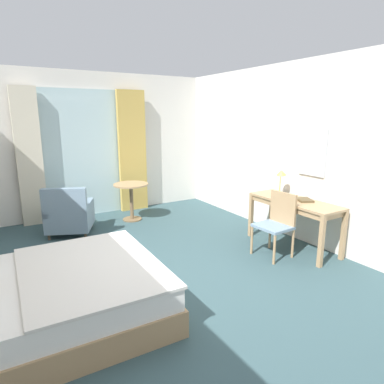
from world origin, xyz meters
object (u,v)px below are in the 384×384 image
at_px(writing_desk, 294,206).
at_px(bed, 51,298).
at_px(round_cafe_table, 131,193).
at_px(closed_book, 304,200).
at_px(armchair_by_window, 69,215).
at_px(desk_chair, 277,220).
at_px(desk_lamp, 281,177).

bearing_deg(writing_desk, bed, -177.32).
bearing_deg(round_cafe_table, closed_book, -57.75).
bearing_deg(armchair_by_window, round_cafe_table, 10.20).
xyz_separation_m(bed, closed_book, (3.64, 0.05, 0.50)).
bearing_deg(round_cafe_table, bed, -124.54).
relative_size(desk_chair, desk_lamp, 2.27).
bearing_deg(closed_book, round_cafe_table, 146.63).
bearing_deg(round_cafe_table, desk_chair, -65.85).
bearing_deg(armchair_by_window, bed, -105.19).
bearing_deg(bed, round_cafe_table, 55.46).
bearing_deg(writing_desk, closed_book, -57.48).
height_order(writing_desk, closed_book, closed_book).
relative_size(writing_desk, closed_book, 5.84).
height_order(bed, desk_lamp, desk_lamp).
bearing_deg(desk_chair, armchair_by_window, 134.41).
bearing_deg(armchair_by_window, closed_book, -40.50).
height_order(armchair_by_window, round_cafe_table, armchair_by_window).
distance_m(bed, desk_chair, 3.14).
relative_size(armchair_by_window, round_cafe_table, 1.32).
xyz_separation_m(bed, writing_desk, (3.57, 0.17, 0.39)).
bearing_deg(desk_chair, desk_lamp, 42.28).
bearing_deg(closed_book, bed, -154.84).
height_order(writing_desk, armchair_by_window, armchair_by_window).
distance_m(bed, desk_lamp, 3.78).
xyz_separation_m(armchair_by_window, round_cafe_table, (1.22, 0.22, 0.20)).
relative_size(writing_desk, round_cafe_table, 2.03).
height_order(desk_chair, closed_book, desk_chair).
relative_size(desk_chair, closed_book, 3.69).
height_order(bed, closed_book, bed).
xyz_separation_m(writing_desk, round_cafe_table, (-1.65, 2.62, -0.13)).
bearing_deg(round_cafe_table, writing_desk, -57.76).
height_order(closed_book, round_cafe_table, closed_book).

